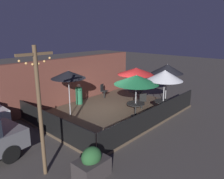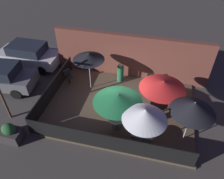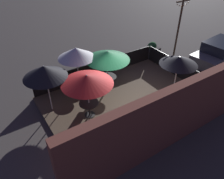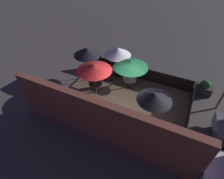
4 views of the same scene
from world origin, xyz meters
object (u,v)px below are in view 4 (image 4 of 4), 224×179
(patio_chair_1, at_px, (111,80))
(patron_0, at_px, (115,124))
(dining_table_0, at_px, (129,81))
(planter_box, at_px, (204,88))
(patio_umbrella_0, at_px, (131,64))
(dining_table_2, at_px, (96,85))
(patio_umbrella_2, at_px, (94,67))
(patio_chair_0, at_px, (176,132))
(patio_chair_2, at_px, (87,110))
(dining_table_1, at_px, (117,70))
(patio_umbrella_1, at_px, (118,51))
(patio_umbrella_4, at_px, (155,97))
(patio_umbrella_3, at_px, (87,51))

(patio_chair_1, xyz_separation_m, patron_0, (-1.84, 3.34, 0.03))
(dining_table_0, relative_size, planter_box, 0.88)
(patio_umbrella_0, relative_size, patio_chair_1, 2.39)
(patio_umbrella_0, height_order, dining_table_2, patio_umbrella_0)
(patron_0, bearing_deg, dining_table_2, 13.85)
(patio_umbrella_0, distance_m, dining_table_0, 1.38)
(patio_chair_1, xyz_separation_m, planter_box, (-5.91, -2.22, -0.21))
(patio_umbrella_2, distance_m, patio_chair_0, 5.89)
(patio_umbrella_0, xyz_separation_m, dining_table_2, (1.88, 1.39, -1.38))
(patron_0, bearing_deg, planter_box, -69.29)
(patio_umbrella_2, bearing_deg, patio_chair_2, 106.93)
(patio_umbrella_2, height_order, dining_table_2, patio_umbrella_2)
(dining_table_0, height_order, dining_table_1, dining_table_0)
(patio_umbrella_1, xyz_separation_m, patio_chair_2, (-0.07, 4.37, -1.59))
(patio_umbrella_2, bearing_deg, dining_table_1, -104.52)
(dining_table_2, bearing_deg, patio_umbrella_1, -104.52)
(dining_table_2, xyz_separation_m, patio_chair_0, (-5.54, 1.36, -0.09))
(patio_chair_2, bearing_deg, patio_umbrella_1, -16.01)
(dining_table_0, xyz_separation_m, patio_chair_0, (-3.66, 2.75, -0.09))
(patio_umbrella_2, xyz_separation_m, patron_0, (-2.53, 2.36, -1.42))
(patio_umbrella_0, distance_m, patron_0, 4.06)
(dining_table_0, relative_size, dining_table_2, 1.03)
(dining_table_0, distance_m, patio_chair_2, 3.73)
(patio_umbrella_4, distance_m, patio_chair_0, 2.25)
(patio_umbrella_3, xyz_separation_m, dining_table_0, (-3.19, -0.05, -1.52))
(patio_umbrella_2, bearing_deg, dining_table_0, -143.46)
(dining_table_1, bearing_deg, patio_umbrella_3, 25.15)
(patio_umbrella_4, distance_m, patio_chair_2, 3.93)
(patio_umbrella_4, relative_size, patron_0, 1.93)
(patio_umbrella_3, xyz_separation_m, patio_umbrella_4, (-5.40, 2.55, 0.09))
(patron_0, bearing_deg, dining_table_1, -10.12)
(patio_chair_2, bearing_deg, patio_chair_1, -17.58)
(dining_table_2, bearing_deg, patio_chair_1, -125.04)
(patio_umbrella_0, relative_size, planter_box, 2.15)
(patio_umbrella_4, distance_m, patio_chair_1, 4.37)
(patio_chair_0, height_order, patio_chair_2, patio_chair_2)
(patio_umbrella_1, height_order, patio_umbrella_2, patio_umbrella_1)
(patio_umbrella_2, bearing_deg, dining_table_2, 90.00)
(dining_table_0, distance_m, dining_table_1, 1.55)
(dining_table_0, distance_m, planter_box, 5.06)
(patio_umbrella_2, distance_m, patron_0, 3.74)
(patio_umbrella_2, bearing_deg, patio_umbrella_3, -45.63)
(dining_table_0, height_order, dining_table_2, dining_table_2)
(patio_umbrella_0, distance_m, patio_chair_2, 4.00)
(patio_umbrella_1, bearing_deg, planter_box, -170.92)
(patio_umbrella_1, distance_m, dining_table_1, 1.53)
(patio_chair_2, bearing_deg, patio_umbrella_0, -36.15)
(patio_chair_2, bearing_deg, dining_table_1, -16.01)
(patio_umbrella_4, bearing_deg, dining_table_0, -49.65)
(patio_umbrella_1, bearing_deg, dining_table_1, 0.00)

